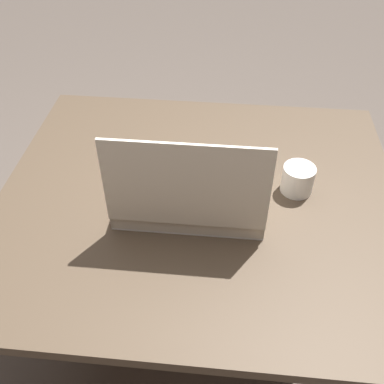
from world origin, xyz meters
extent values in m
plane|color=#564C44|center=(0.00, 0.00, 0.00)|extent=(8.00, 8.00, 0.00)
cube|color=#4C3D2D|center=(0.00, 0.00, 0.74)|extent=(1.12, 1.00, 0.03)
cylinder|color=#4C3D2D|center=(-0.51, -0.45, 0.36)|extent=(0.06, 0.06, 0.73)
cylinder|color=#4C3D2D|center=(0.51, -0.45, 0.36)|extent=(0.06, 0.06, 0.73)
cube|color=white|center=(0.02, 0.01, 0.76)|extent=(0.39, 0.28, 0.01)
cube|color=beige|center=(0.02, -0.13, 0.78)|extent=(0.39, 0.01, 0.04)
cube|color=beige|center=(0.02, 0.15, 0.78)|extent=(0.39, 0.01, 0.04)
cube|color=beige|center=(-0.17, 0.01, 0.78)|extent=(0.01, 0.28, 0.04)
cube|color=beige|center=(0.21, 0.01, 0.78)|extent=(0.01, 0.28, 0.04)
cube|color=beige|center=(0.02, 0.16, 0.92)|extent=(0.39, 0.01, 0.24)
ellipsoid|color=#9E6633|center=(-0.13, -0.08, 0.78)|extent=(0.07, 0.07, 0.03)
ellipsoid|color=white|center=(-0.06, -0.08, 0.78)|extent=(0.07, 0.07, 0.03)
torus|color=#B77A38|center=(0.02, -0.08, 0.77)|extent=(0.07, 0.07, 0.02)
ellipsoid|color=#B77A38|center=(0.10, -0.07, 0.78)|extent=(0.07, 0.07, 0.03)
torus|color=pink|center=(0.16, -0.08, 0.77)|extent=(0.07, 0.07, 0.02)
ellipsoid|color=#9E6633|center=(-0.13, 0.01, 0.78)|extent=(0.07, 0.07, 0.03)
ellipsoid|color=pink|center=(-0.05, 0.01, 0.78)|extent=(0.07, 0.07, 0.03)
torus|color=#9E6633|center=(0.02, 0.01, 0.77)|extent=(0.07, 0.07, 0.02)
torus|color=black|center=(0.09, 0.01, 0.77)|extent=(0.07, 0.07, 0.02)
ellipsoid|color=#B77A38|center=(0.17, 0.01, 0.78)|extent=(0.07, 0.07, 0.03)
ellipsoid|color=black|center=(-0.13, 0.10, 0.78)|extent=(0.07, 0.07, 0.03)
ellipsoid|color=tan|center=(-0.06, 0.10, 0.78)|extent=(0.07, 0.07, 0.03)
torus|color=#381E11|center=(0.02, 0.10, 0.77)|extent=(0.07, 0.07, 0.02)
ellipsoid|color=#B77A38|center=(0.10, 0.10, 0.78)|extent=(0.07, 0.07, 0.04)
torus|color=#381E11|center=(0.17, 0.10, 0.77)|extent=(0.07, 0.07, 0.02)
cylinder|color=white|center=(-0.27, -0.05, 0.80)|extent=(0.09, 0.09, 0.08)
cylinder|color=black|center=(-0.27, -0.05, 0.83)|extent=(0.07, 0.07, 0.01)
camera|label=1|loc=(-0.07, 0.92, 1.61)|focal=42.00mm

